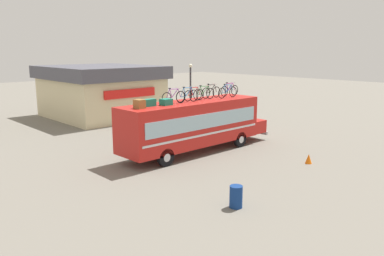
{
  "coord_description": "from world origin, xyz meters",
  "views": [
    {
      "loc": [
        -15.35,
        -16.42,
        6.11
      ],
      "look_at": [
        0.02,
        0.0,
        1.51
      ],
      "focal_mm": 36.09,
      "sensor_mm": 36.0,
      "label": 1
    }
  ],
  "objects_px": {
    "trash_bin": "(236,197)",
    "traffic_cone": "(309,159)",
    "rooftop_bicycle_5": "(211,92)",
    "street_lamp": "(190,91)",
    "luggage_bag_3": "(166,102)",
    "luggage_bag_1": "(139,104)",
    "rooftop_bicycle_4": "(204,93)",
    "rooftop_bicycle_3": "(194,95)",
    "rooftop_bicycle_7": "(229,90)",
    "rooftop_bicycle_6": "(228,92)",
    "rooftop_bicycle_2": "(187,96)",
    "bus": "(194,123)",
    "luggage_bag_2": "(149,103)",
    "rooftop_bicycle_1": "(174,97)"
  },
  "relations": [
    {
      "from": "trash_bin",
      "to": "traffic_cone",
      "type": "bearing_deg",
      "value": 9.02
    },
    {
      "from": "rooftop_bicycle_5",
      "to": "street_lamp",
      "type": "xyz_separation_m",
      "value": [
        3.17,
        5.31,
        -0.61
      ]
    },
    {
      "from": "luggage_bag_3",
      "to": "street_lamp",
      "type": "distance_m",
      "value": 9.31
    },
    {
      "from": "rooftop_bicycle_5",
      "to": "luggage_bag_1",
      "type": "bearing_deg",
      "value": -174.99
    },
    {
      "from": "luggage_bag_1",
      "to": "rooftop_bicycle_4",
      "type": "xyz_separation_m",
      "value": [
        4.96,
        0.26,
        0.14
      ]
    },
    {
      "from": "rooftop_bicycle_3",
      "to": "rooftop_bicycle_7",
      "type": "height_order",
      "value": "rooftop_bicycle_7"
    },
    {
      "from": "rooftop_bicycle_6",
      "to": "trash_bin",
      "type": "bearing_deg",
      "value": -136.04
    },
    {
      "from": "rooftop_bicycle_2",
      "to": "rooftop_bicycle_3",
      "type": "relative_size",
      "value": 1.06
    },
    {
      "from": "street_lamp",
      "to": "rooftop_bicycle_5",
      "type": "bearing_deg",
      "value": -120.79
    },
    {
      "from": "bus",
      "to": "luggage_bag_1",
      "type": "bearing_deg",
      "value": -177.84
    },
    {
      "from": "bus",
      "to": "rooftop_bicycle_3",
      "type": "bearing_deg",
      "value": 52.25
    },
    {
      "from": "rooftop_bicycle_4",
      "to": "traffic_cone",
      "type": "distance_m",
      "value": 7.19
    },
    {
      "from": "rooftop_bicycle_4",
      "to": "rooftop_bicycle_5",
      "type": "xyz_separation_m",
      "value": [
        0.89,
        0.25,
        0.01
      ]
    },
    {
      "from": "luggage_bag_2",
      "to": "trash_bin",
      "type": "xyz_separation_m",
      "value": [
        -1.31,
        -7.3,
        -2.86
      ]
    },
    {
      "from": "luggage_bag_1",
      "to": "rooftop_bicycle_3",
      "type": "bearing_deg",
      "value": 4.6
    },
    {
      "from": "rooftop_bicycle_5",
      "to": "street_lamp",
      "type": "distance_m",
      "value": 6.22
    },
    {
      "from": "luggage_bag_2",
      "to": "rooftop_bicycle_6",
      "type": "height_order",
      "value": "rooftop_bicycle_6"
    },
    {
      "from": "bus",
      "to": "rooftop_bicycle_2",
      "type": "xyz_separation_m",
      "value": [
        -0.66,
        -0.11,
        1.72
      ]
    },
    {
      "from": "rooftop_bicycle_6",
      "to": "rooftop_bicycle_7",
      "type": "relative_size",
      "value": 1.01
    },
    {
      "from": "street_lamp",
      "to": "rooftop_bicycle_7",
      "type": "bearing_deg",
      "value": -105.3
    },
    {
      "from": "bus",
      "to": "rooftop_bicycle_5",
      "type": "bearing_deg",
      "value": 11.36
    },
    {
      "from": "bus",
      "to": "rooftop_bicycle_2",
      "type": "relative_size",
      "value": 6.3
    },
    {
      "from": "luggage_bag_1",
      "to": "rooftop_bicycle_5",
      "type": "relative_size",
      "value": 0.33
    },
    {
      "from": "rooftop_bicycle_7",
      "to": "trash_bin",
      "type": "height_order",
      "value": "rooftop_bicycle_7"
    },
    {
      "from": "rooftop_bicycle_4",
      "to": "luggage_bag_1",
      "type": "bearing_deg",
      "value": -177.01
    },
    {
      "from": "rooftop_bicycle_7",
      "to": "street_lamp",
      "type": "relative_size",
      "value": 0.34
    },
    {
      "from": "bus",
      "to": "trash_bin",
      "type": "distance_m",
      "value": 8.62
    },
    {
      "from": "rooftop_bicycle_1",
      "to": "rooftop_bicycle_2",
      "type": "distance_m",
      "value": 0.87
    },
    {
      "from": "rooftop_bicycle_7",
      "to": "street_lamp",
      "type": "xyz_separation_m",
      "value": [
        1.46,
        5.33,
        -0.6
      ]
    },
    {
      "from": "rooftop_bicycle_7",
      "to": "rooftop_bicycle_3",
      "type": "bearing_deg",
      "value": -177.36
    },
    {
      "from": "rooftop_bicycle_5",
      "to": "trash_bin",
      "type": "height_order",
      "value": "rooftop_bicycle_5"
    },
    {
      "from": "bus",
      "to": "rooftop_bicycle_7",
      "type": "height_order",
      "value": "rooftop_bicycle_7"
    },
    {
      "from": "street_lamp",
      "to": "luggage_bag_2",
      "type": "bearing_deg",
      "value": -145.86
    },
    {
      "from": "rooftop_bicycle_2",
      "to": "rooftop_bicycle_4",
      "type": "bearing_deg",
      "value": 7.74
    },
    {
      "from": "rooftop_bicycle_5",
      "to": "street_lamp",
      "type": "relative_size",
      "value": 0.33
    },
    {
      "from": "rooftop_bicycle_3",
      "to": "rooftop_bicycle_4",
      "type": "xyz_separation_m",
      "value": [
        0.76,
        -0.08,
        0.01
      ]
    },
    {
      "from": "traffic_cone",
      "to": "street_lamp",
      "type": "height_order",
      "value": "street_lamp"
    },
    {
      "from": "rooftop_bicycle_4",
      "to": "rooftop_bicycle_6",
      "type": "distance_m",
      "value": 1.74
    },
    {
      "from": "luggage_bag_2",
      "to": "rooftop_bicycle_6",
      "type": "relative_size",
      "value": 0.43
    },
    {
      "from": "rooftop_bicycle_3",
      "to": "rooftop_bicycle_4",
      "type": "bearing_deg",
      "value": -5.93
    },
    {
      "from": "rooftop_bicycle_5",
      "to": "rooftop_bicycle_7",
      "type": "relative_size",
      "value": 0.97
    },
    {
      "from": "rooftop_bicycle_2",
      "to": "street_lamp",
      "type": "height_order",
      "value": "street_lamp"
    },
    {
      "from": "rooftop_bicycle_6",
      "to": "traffic_cone",
      "type": "distance_m",
      "value": 6.57
    },
    {
      "from": "rooftop_bicycle_2",
      "to": "rooftop_bicycle_3",
      "type": "height_order",
      "value": "rooftop_bicycle_2"
    },
    {
      "from": "rooftop_bicycle_2",
      "to": "luggage_bag_3",
      "type": "bearing_deg",
      "value": -178.2
    },
    {
      "from": "luggage_bag_2",
      "to": "street_lamp",
      "type": "distance_m",
      "value": 9.92
    },
    {
      "from": "rooftop_bicycle_6",
      "to": "rooftop_bicycle_7",
      "type": "bearing_deg",
      "value": 34.96
    },
    {
      "from": "bus",
      "to": "trash_bin",
      "type": "relative_size",
      "value": 12.16
    },
    {
      "from": "rooftop_bicycle_5",
      "to": "trash_bin",
      "type": "relative_size",
      "value": 1.85
    },
    {
      "from": "luggage_bag_3",
      "to": "rooftop_bicycle_1",
      "type": "bearing_deg",
      "value": 19.96
    }
  ]
}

